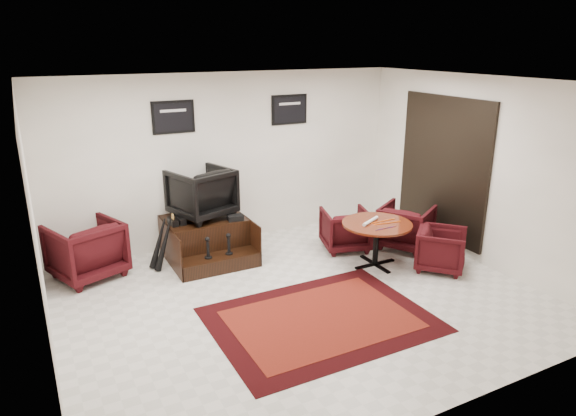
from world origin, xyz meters
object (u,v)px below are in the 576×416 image
Objects in this scene: table_chair_back at (345,227)px; table_chair_window at (406,224)px; armchair_side at (86,247)px; shine_chair at (201,190)px; meeting_table at (377,228)px; table_chair_corner at (441,247)px; shine_podium at (207,240)px.

table_chair_back is 1.00m from table_chair_window.
shine_chair is at bearing 159.55° from armchair_side.
meeting_table is 1.50× the size of table_chair_corner.
shine_chair reaches higher than table_chair_corner.
table_chair_window reaches higher than meeting_table.
table_chair_back is at bearing 147.08° from armchair_side.
meeting_table is (2.17, -1.47, 0.30)m from shine_podium.
table_chair_back is at bearing 140.76° from shine_chair.
shine_chair is at bearing 143.56° from meeting_table.
table_chair_window is at bearing 144.66° from armchair_side.
table_chair_window is at bearing 140.00° from shine_chair.
table_chair_back is at bearing 93.32° from meeting_table.
armchair_side is at bearing 4.90° from table_chair_back.
table_chair_window is (0.87, 0.36, -0.20)m from meeting_table.
table_chair_window reaches higher than table_chair_corner.
shine_chair is 0.82× the size of meeting_table.
armchair_side is 4.24m from meeting_table.
table_chair_back is at bearing -18.31° from shine_podium.
table_chair_window is 1.14× the size of table_chair_corner.
meeting_table is at bearing 101.30° from table_chair_corner.
shine_chair reaches higher than meeting_table.
armchair_side is 1.15× the size of table_chair_window.
table_chair_back reaches higher than meeting_table.
table_chair_corner is (-0.10, -0.92, -0.05)m from table_chair_window.
shine_podium is 1.47× the size of shine_chair.
shine_podium is 2.64m from meeting_table.
shine_podium is 1.82× the size of table_chair_corner.
shine_podium is at bearing 145.92° from meeting_table.
table_chair_corner is at bearing -34.65° from shine_podium.
table_chair_back is at bearing 79.06° from table_chair_corner.
table_chair_back is at bearing 34.85° from table_chair_window.
shine_chair is at bearing 90.00° from shine_podium.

